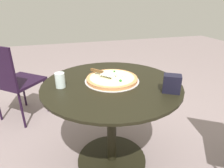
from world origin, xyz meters
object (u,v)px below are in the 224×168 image
Objects in this scene: patio_table at (112,109)px; napkin_dispenser at (172,84)px; patio_chair_far at (12,78)px; pizza_on_tray at (112,79)px; drinking_cup at (60,80)px; pizza_server at (102,72)px.

napkin_dispenser reaches higher than patio_table.
patio_table is 1.23m from patio_chair_far.
pizza_on_tray is at bearing -134.83° from patio_chair_far.
pizza_on_tray is 3.89× the size of drinking_cup.
patio_table is 2.49× the size of pizza_on_tray.
patio_table is 5.19× the size of pizza_server.
drinking_cup is 0.88× the size of napkin_dispenser.
pizza_server is 1.64× the size of napkin_dispenser.
napkin_dispenser is at bearing -111.91° from drinking_cup.
patio_table is 8.51× the size of napkin_dispenser.
drinking_cup is at bearing -150.32° from patio_chair_far.
pizza_server is at bearing 47.17° from pizza_on_tray.
patio_table is at bearing -136.54° from patio_chair_far.
napkin_dispenser is at bearing -132.14° from pizza_on_tray.
pizza_on_tray is 3.42× the size of napkin_dispenser.
drinking_cup is 0.12× the size of patio_chair_far.
pizza_server reaches higher than pizza_on_tray.
drinking_cup is (-0.01, 0.37, 0.04)m from pizza_on_tray.
patio_chair_far is at bearing 45.02° from pizza_server.
napkin_dispenser is 0.13× the size of patio_chair_far.
pizza_server is at bearing -78.00° from drinking_cup.
napkin_dispenser is (-0.27, -0.68, 0.01)m from drinking_cup.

